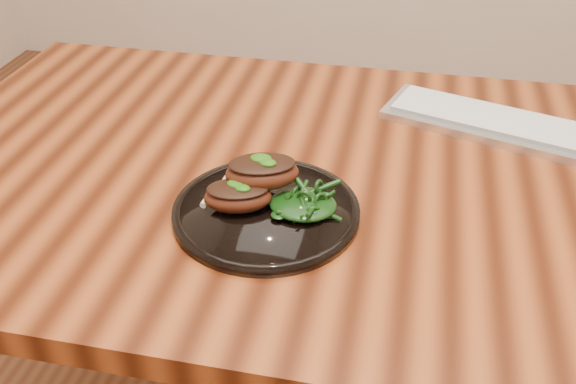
% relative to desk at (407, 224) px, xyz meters
% --- Properties ---
extents(desk, '(1.60, 0.80, 0.75)m').
position_rel_desk_xyz_m(desk, '(0.00, 0.00, 0.00)').
color(desk, '#381407').
rests_on(desk, ground).
extents(plate, '(0.26, 0.26, 0.02)m').
position_rel_desk_xyz_m(plate, '(-0.19, -0.13, 0.09)').
color(plate, black).
rests_on(plate, desk).
extents(lamb_chop_front, '(0.10, 0.08, 0.04)m').
position_rel_desk_xyz_m(lamb_chop_front, '(-0.23, -0.14, 0.12)').
color(lamb_chop_front, '#471B0D').
rests_on(lamb_chop_front, plate).
extents(lamb_chop_back, '(0.12, 0.09, 0.05)m').
position_rel_desk_xyz_m(lamb_chop_back, '(-0.21, -0.11, 0.14)').
color(lamb_chop_back, '#471B0D').
rests_on(lamb_chop_back, plate).
extents(herb_smear, '(0.07, 0.05, 0.00)m').
position_rel_desk_xyz_m(herb_smear, '(-0.23, -0.08, 0.10)').
color(herb_smear, '#134407').
rests_on(herb_smear, plate).
extents(greens_heap, '(0.09, 0.09, 0.03)m').
position_rel_desk_xyz_m(greens_heap, '(-0.14, -0.13, 0.11)').
color(greens_heap, black).
rests_on(greens_heap, plate).
extents(keyboard, '(0.45, 0.25, 0.02)m').
position_rel_desk_xyz_m(keyboard, '(0.15, 0.18, 0.09)').
color(keyboard, silver).
rests_on(keyboard, desk).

